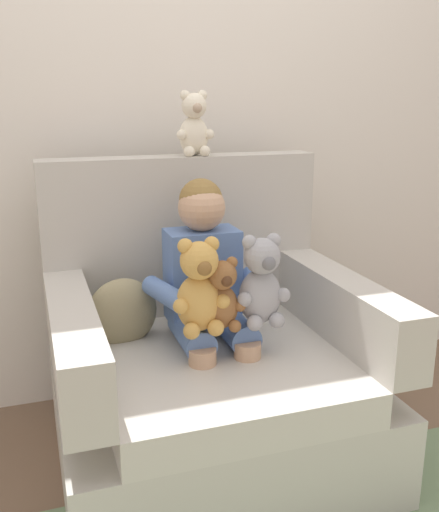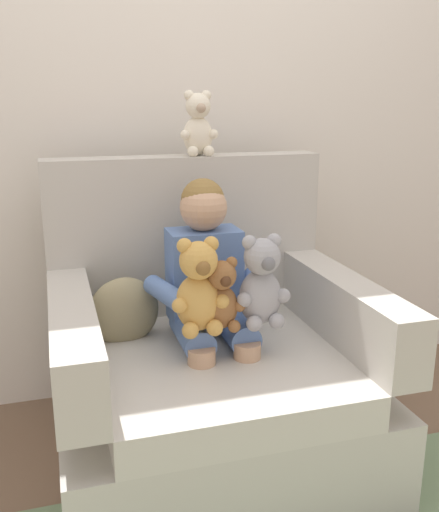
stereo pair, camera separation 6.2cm
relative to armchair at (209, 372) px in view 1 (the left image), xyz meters
name	(u,v)px [view 1 (the left image)]	position (x,y,z in m)	size (l,w,h in m)	color
ground_plane	(214,460)	(0.00, -0.05, -0.34)	(8.00, 8.00, 0.00)	brown
back_wall	(162,100)	(0.00, 0.65, 0.96)	(6.00, 0.10, 2.60)	silver
armchair	(209,372)	(0.00, 0.00, 0.00)	(1.10, 0.97, 1.09)	#BCB7AD
seated_child	(208,284)	(0.01, 0.03, 0.33)	(0.45, 0.39, 0.82)	#597AB7
plush_brown	(222,296)	(0.00, -0.15, 0.34)	(0.15, 0.12, 0.25)	brown
plush_grey	(261,283)	(0.14, -0.15, 0.38)	(0.19, 0.15, 0.32)	#9E9EA3
plush_honey	(199,289)	(-0.08, -0.14, 0.38)	(0.19, 0.16, 0.32)	gold
plush_cream_on_backrest	(194,126)	(0.06, 0.36, 0.87)	(0.15, 0.12, 0.25)	silver
throw_pillow	(122,313)	(-0.29, 0.13, 0.22)	(0.26, 0.12, 0.26)	#998C66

